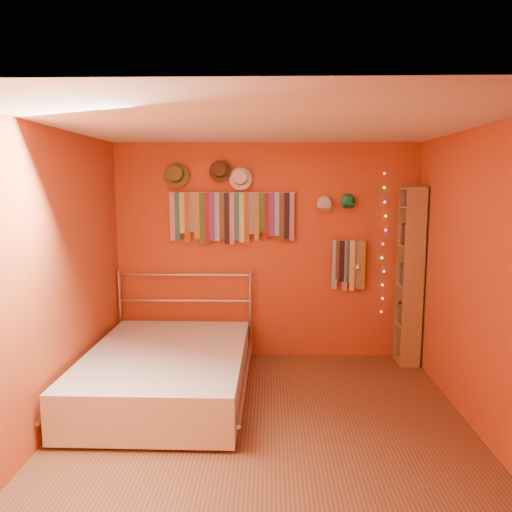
# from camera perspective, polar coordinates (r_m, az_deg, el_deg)

# --- Properties ---
(ground) EXTENTS (3.50, 3.50, 0.00)m
(ground) POSITION_cam_1_polar(r_m,az_deg,el_deg) (4.50, 0.93, -18.64)
(ground) COLOR brown
(ground) RESTS_ON ground
(back_wall) EXTENTS (3.50, 0.02, 2.50)m
(back_wall) POSITION_cam_1_polar(r_m,az_deg,el_deg) (5.81, 1.17, 0.50)
(back_wall) COLOR #B0371C
(back_wall) RESTS_ON ground
(right_wall) EXTENTS (0.02, 3.50, 2.50)m
(right_wall) POSITION_cam_1_polar(r_m,az_deg,el_deg) (4.43, 24.27, -2.70)
(right_wall) COLOR #B0371C
(right_wall) RESTS_ON ground
(left_wall) EXTENTS (0.02, 3.50, 2.50)m
(left_wall) POSITION_cam_1_polar(r_m,az_deg,el_deg) (4.46, -22.13, -2.49)
(left_wall) COLOR #B0371C
(left_wall) RESTS_ON ground
(ceiling) EXTENTS (3.50, 3.50, 0.02)m
(ceiling) POSITION_cam_1_polar(r_m,az_deg,el_deg) (4.04, 1.01, 14.86)
(ceiling) COLOR white
(ceiling) RESTS_ON back_wall
(tie_rack) EXTENTS (1.45, 0.03, 0.60)m
(tie_rack) POSITION_cam_1_polar(r_m,az_deg,el_deg) (5.72, -2.83, 4.65)
(tie_rack) COLOR #ABABB0
(tie_rack) RESTS_ON back_wall
(small_tie_rack) EXTENTS (0.40, 0.03, 0.59)m
(small_tie_rack) POSITION_cam_1_polar(r_m,az_deg,el_deg) (5.84, 10.58, -0.81)
(small_tie_rack) COLOR #ABABB0
(small_tie_rack) RESTS_ON back_wall
(fedora_olive) EXTENTS (0.29, 0.16, 0.29)m
(fedora_olive) POSITION_cam_1_polar(r_m,az_deg,el_deg) (5.77, -9.16, 9.17)
(fedora_olive) COLOR brown
(fedora_olive) RESTS_ON back_wall
(fedora_brown) EXTENTS (0.26, 0.14, 0.25)m
(fedora_brown) POSITION_cam_1_polar(r_m,az_deg,el_deg) (5.70, -4.15, 9.71)
(fedora_brown) COLOR #4C2E1B
(fedora_brown) RESTS_ON back_wall
(fedora_white) EXTENTS (0.26, 0.14, 0.25)m
(fedora_white) POSITION_cam_1_polar(r_m,az_deg,el_deg) (5.68, -1.80, 8.89)
(fedora_white) COLOR white
(fedora_white) RESTS_ON back_wall
(cap_white) EXTENTS (0.18, 0.22, 0.18)m
(cap_white) POSITION_cam_1_polar(r_m,az_deg,el_deg) (5.74, 7.81, 5.94)
(cap_white) COLOR silver
(cap_white) RESTS_ON back_wall
(cap_green) EXTENTS (0.17, 0.22, 0.17)m
(cap_green) POSITION_cam_1_polar(r_m,az_deg,el_deg) (5.78, 10.45, 6.20)
(cap_green) COLOR #1B7A4F
(cap_green) RESTS_ON back_wall
(fairy_lights) EXTENTS (0.06, 0.02, 1.62)m
(fairy_lights) POSITION_cam_1_polar(r_m,az_deg,el_deg) (5.91, 14.38, 1.34)
(fairy_lights) COLOR #FF3333
(fairy_lights) RESTS_ON back_wall
(reading_lamp) EXTENTS (0.07, 0.29, 0.08)m
(reading_lamp) POSITION_cam_1_polar(r_m,az_deg,el_deg) (5.70, 11.53, -1.26)
(reading_lamp) COLOR #ABABB0
(reading_lamp) RESTS_ON back_wall
(bookshelf) EXTENTS (0.25, 0.34, 2.00)m
(bookshelf) POSITION_cam_1_polar(r_m,az_deg,el_deg) (5.86, 17.59, -2.13)
(bookshelf) COLOR #8B5E3E
(bookshelf) RESTS_ON ground
(bed) EXTENTS (1.59, 2.16, 1.04)m
(bed) POSITION_cam_1_polar(r_m,az_deg,el_deg) (5.01, -10.19, -12.86)
(bed) COLOR #ABABB0
(bed) RESTS_ON ground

